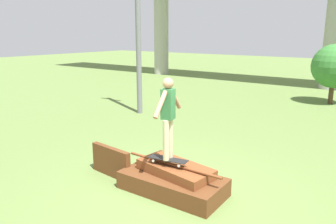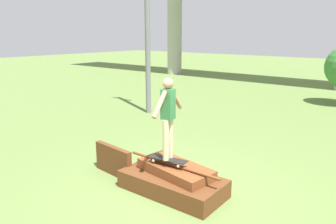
{
  "view_description": "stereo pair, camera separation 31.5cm",
  "coord_description": "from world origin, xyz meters",
  "px_view_note": "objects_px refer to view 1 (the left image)",
  "views": [
    {
      "loc": [
        3.48,
        -4.93,
        3.11
      ],
      "look_at": [
        -0.09,
        -0.03,
        1.65
      ],
      "focal_mm": 35.0,
      "sensor_mm": 36.0,
      "label": 1
    },
    {
      "loc": [
        3.73,
        -4.74,
        3.11
      ],
      "look_at": [
        -0.09,
        -0.03,
        1.65
      ],
      "focal_mm": 35.0,
      "sensor_mm": 36.0,
      "label": 2
    }
  ],
  "objects_px": {
    "skater": "(168,113)",
    "skateboard": "(168,159)",
    "utility_pole": "(138,17)",
    "tree_behind_left": "(334,66)"
  },
  "relations": [
    {
      "from": "skater",
      "to": "skateboard",
      "type": "bearing_deg",
      "value": 9.46
    },
    {
      "from": "skateboard",
      "to": "utility_pole",
      "type": "height_order",
      "value": "utility_pole"
    },
    {
      "from": "skateboard",
      "to": "tree_behind_left",
      "type": "bearing_deg",
      "value": 84.99
    },
    {
      "from": "skater",
      "to": "utility_pole",
      "type": "height_order",
      "value": "utility_pole"
    },
    {
      "from": "utility_pole",
      "to": "tree_behind_left",
      "type": "relative_size",
      "value": 2.69
    },
    {
      "from": "skateboard",
      "to": "tree_behind_left",
      "type": "xyz_separation_m",
      "value": [
        0.98,
        11.14,
        1.0
      ]
    },
    {
      "from": "skateboard",
      "to": "tree_behind_left",
      "type": "distance_m",
      "value": 11.22
    },
    {
      "from": "skater",
      "to": "tree_behind_left",
      "type": "relative_size",
      "value": 0.6
    },
    {
      "from": "utility_pole",
      "to": "skater",
      "type": "bearing_deg",
      "value": -44.38
    },
    {
      "from": "skateboard",
      "to": "skater",
      "type": "bearing_deg",
      "value": -170.54
    }
  ]
}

